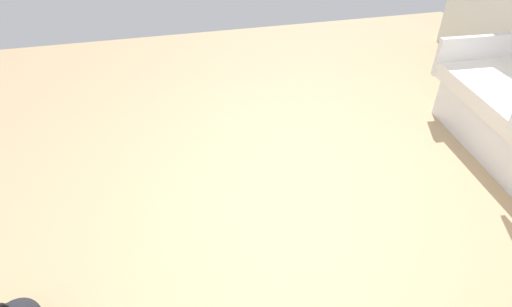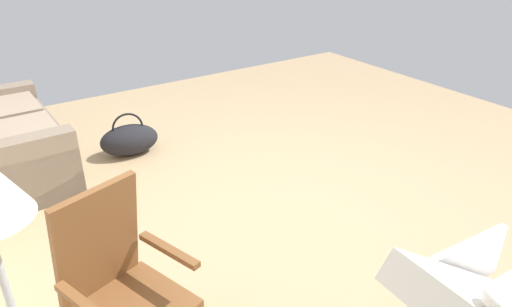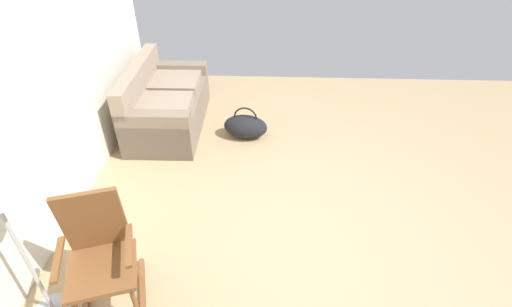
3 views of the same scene
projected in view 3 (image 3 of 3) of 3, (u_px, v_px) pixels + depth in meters
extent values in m
plane|color=tan|center=(319.00, 234.00, 3.62)|extent=(7.01, 7.01, 0.00)
cube|color=silver|center=(11.00, 102.00, 2.91)|extent=(5.81, 0.10, 2.70)
cube|color=#7D6C5C|center=(169.00, 111.00, 5.07)|extent=(1.61, 0.88, 0.45)
cube|color=gray|center=(163.00, 107.00, 4.62)|extent=(0.68, 0.66, 0.10)
cube|color=gray|center=(175.00, 81.00, 5.21)|extent=(0.68, 0.66, 0.10)
cube|color=gray|center=(138.00, 81.00, 4.83)|extent=(1.60, 0.19, 0.40)
cube|color=#7D6C5C|center=(156.00, 135.00, 4.45)|extent=(0.19, 0.85, 0.60)
cube|color=#7D6C5C|center=(179.00, 82.00, 5.60)|extent=(0.19, 0.85, 0.60)
cube|color=brown|center=(143.00, 298.00, 3.04)|extent=(0.74, 0.27, 0.05)
cylinder|color=brown|center=(135.00, 302.00, 2.76)|extent=(0.04, 0.04, 0.40)
cylinder|color=brown|center=(134.00, 262.00, 3.05)|extent=(0.04, 0.04, 0.40)
cylinder|color=brown|center=(83.00, 273.00, 2.97)|extent=(0.04, 0.04, 0.40)
cube|color=brown|center=(102.00, 270.00, 2.75)|extent=(0.58, 0.60, 0.04)
cube|color=brown|center=(93.00, 221.00, 2.73)|extent=(0.24, 0.45, 0.60)
cube|color=brown|center=(129.00, 245.00, 2.65)|extent=(0.38, 0.16, 0.03)
cube|color=brown|center=(58.00, 259.00, 2.55)|extent=(0.38, 0.16, 0.03)
cylinder|color=#B2B5BA|center=(27.00, 261.00, 2.62)|extent=(0.03, 0.03, 1.15)
ellipsoid|color=black|center=(246.00, 127.00, 4.89)|extent=(0.39, 0.60, 0.30)
torus|color=black|center=(245.00, 118.00, 4.81)|extent=(0.06, 0.30, 0.30)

